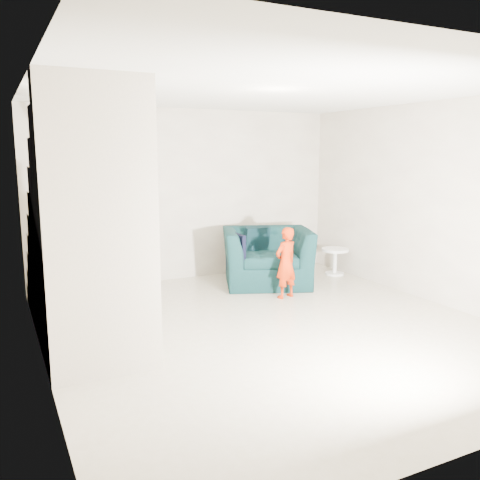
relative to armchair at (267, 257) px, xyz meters
name	(u,v)px	position (x,y,z in m)	size (l,w,h in m)	color
floor	(274,328)	(-0.93, -1.83, -0.43)	(5.50, 5.50, 0.00)	tan
ceiling	(277,89)	(-0.93, -1.83, 2.27)	(5.50, 5.50, 0.00)	silver
back_wall	(189,195)	(-0.93, 0.92, 0.92)	(5.00, 5.00, 0.00)	#A19383
left_wall	(36,228)	(-3.43, -1.83, 0.92)	(5.50, 5.50, 0.00)	#A19383
right_wall	(437,204)	(1.57, -1.83, 0.92)	(5.50, 5.50, 0.00)	#A19383
armchair	(267,257)	(0.00, 0.00, 0.00)	(1.32, 1.16, 0.86)	black
toddler	(286,263)	(-0.14, -0.79, 0.07)	(0.37, 0.24, 1.00)	#A12605
side_table	(335,257)	(1.31, 0.02, -0.13)	(0.45, 0.45, 0.45)	silver
staircase	(85,256)	(-2.93, -1.28, 0.52)	(1.02, 3.03, 3.62)	#ADA089
cushion	(257,239)	(-0.03, 0.30, 0.24)	(0.41, 0.12, 0.39)	black
throw	(236,254)	(-0.57, -0.08, 0.11)	(0.06, 0.55, 0.62)	black
phone	(292,236)	(-0.06, -0.81, 0.44)	(0.02, 0.05, 0.10)	black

